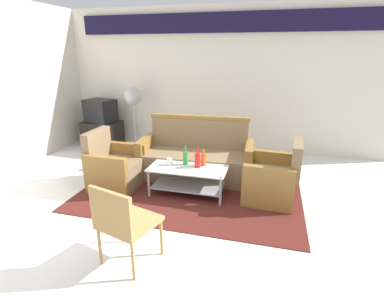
% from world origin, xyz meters
% --- Properties ---
extents(ground_plane, '(14.00, 14.00, 0.00)m').
position_xyz_m(ground_plane, '(0.00, 0.00, 0.00)').
color(ground_plane, white).
extents(wall_back, '(6.52, 0.19, 2.80)m').
position_xyz_m(wall_back, '(0.00, 3.05, 1.48)').
color(wall_back, silver).
rests_on(wall_back, ground).
extents(rug, '(3.14, 2.00, 0.01)m').
position_xyz_m(rug, '(-0.01, 0.78, 0.01)').
color(rug, '#511E19').
rests_on(rug, ground).
extents(couch, '(1.83, 0.82, 0.96)m').
position_xyz_m(couch, '(-0.07, 1.38, 0.32)').
color(couch, '#7F6647').
rests_on(couch, rug).
extents(armchair_left, '(0.71, 0.77, 0.85)m').
position_xyz_m(armchair_left, '(-1.17, 0.74, 0.29)').
color(armchair_left, '#7F6647').
rests_on(armchair_left, rug).
extents(armchair_right, '(0.75, 0.81, 0.85)m').
position_xyz_m(armchair_right, '(1.14, 0.91, 0.29)').
color(armchair_right, '#7F6647').
rests_on(armchair_right, rug).
extents(coffee_table, '(1.10, 0.60, 0.40)m').
position_xyz_m(coffee_table, '(-0.03, 0.78, 0.27)').
color(coffee_table, silver).
rests_on(coffee_table, rug).
extents(bottle_green, '(0.07, 0.07, 0.28)m').
position_xyz_m(bottle_green, '(-0.10, 0.85, 0.52)').
color(bottle_green, '#2D8C38').
rests_on(bottle_green, coffee_table).
extents(bottle_red, '(0.08, 0.08, 0.28)m').
position_xyz_m(bottle_red, '(0.10, 0.80, 0.52)').
color(bottle_red, red).
rests_on(bottle_red, coffee_table).
extents(bottle_orange, '(0.07, 0.07, 0.24)m').
position_xyz_m(bottle_orange, '(0.16, 0.88, 0.50)').
color(bottle_orange, '#D85919').
rests_on(bottle_orange, coffee_table).
extents(cup, '(0.08, 0.08, 0.10)m').
position_xyz_m(cup, '(-0.31, 0.78, 0.46)').
color(cup, silver).
rests_on(cup, coffee_table).
extents(tv_stand, '(0.80, 0.50, 0.52)m').
position_xyz_m(tv_stand, '(-2.47, 2.55, 0.26)').
color(tv_stand, black).
rests_on(tv_stand, ground).
extents(television, '(0.69, 0.58, 0.48)m').
position_xyz_m(television, '(-2.47, 2.55, 0.76)').
color(television, black).
rests_on(television, tv_stand).
extents(pedestal_fan, '(0.36, 0.36, 1.27)m').
position_xyz_m(pedestal_fan, '(-1.72, 2.60, 1.01)').
color(pedestal_fan, '#2D2D33').
rests_on(pedestal_fan, ground).
extents(wicker_chair, '(0.59, 0.59, 0.84)m').
position_xyz_m(wicker_chair, '(-0.20, -0.86, 0.49)').
color(wicker_chair, '#AD844C').
rests_on(wicker_chair, ground).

